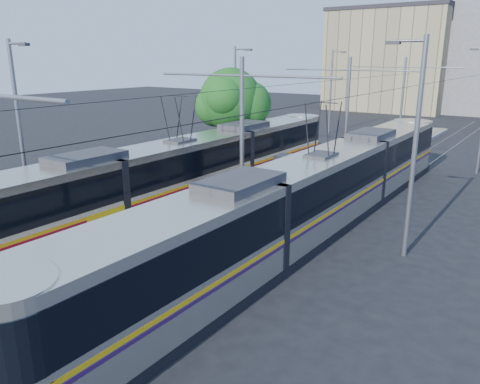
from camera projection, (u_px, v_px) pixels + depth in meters
The scene contains 12 objects.
ground at pixel (106, 283), 15.61m from camera, with size 160.00×160.00×0.00m, color black.
platform at pixel (324, 177), 28.96m from camera, with size 4.00×50.00×0.30m, color gray.
tactile_strip_left at pixel (304, 171), 29.72m from camera, with size 0.70×50.00×0.01m, color gray.
tactile_strip_right at pixel (347, 178), 28.12m from camera, with size 0.70×50.00×0.01m, color gray.
rails at pixel (324, 179), 29.00m from camera, with size 8.71×70.00×0.03m.
tram_left at pixel (181, 173), 23.32m from camera, with size 2.43×27.73×5.50m.
tram_right at pixel (319, 189), 19.90m from camera, with size 2.43×29.55×5.50m.
catenary at pixel (306, 110), 25.51m from camera, with size 9.20×70.00×7.00m.
street_lamps at pixel (353, 106), 31.00m from camera, with size 15.18×38.22×8.00m.
shelter at pixel (283, 177), 23.38m from camera, with size 0.67×1.07×2.33m.
tree at pixel (235, 101), 31.04m from camera, with size 4.58×4.23×6.65m.
building_left at pixel (392, 60), 66.47m from camera, with size 16.32×12.24×13.93m.
Camera 1 is at (11.79, -9.04, 7.24)m, focal length 35.00 mm.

